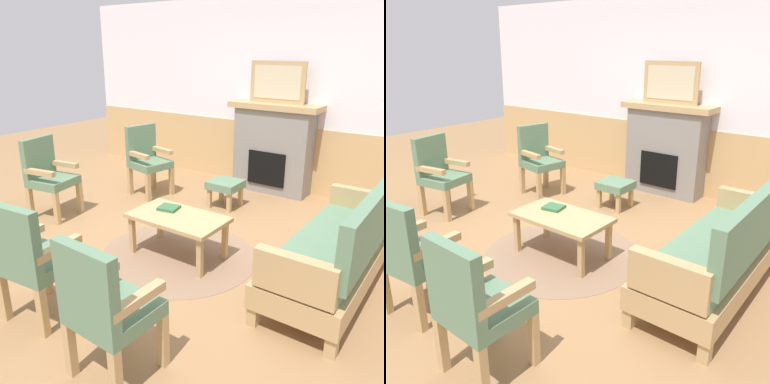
% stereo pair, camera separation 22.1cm
% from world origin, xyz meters
% --- Properties ---
extents(ground_plane, '(14.00, 14.00, 0.00)m').
position_xyz_m(ground_plane, '(0.00, 0.00, 0.00)').
color(ground_plane, '#997047').
extents(wall_back, '(7.20, 0.14, 2.70)m').
position_xyz_m(wall_back, '(0.00, 2.60, 1.31)').
color(wall_back, white).
rests_on(wall_back, ground_plane).
extents(fireplace, '(1.30, 0.44, 1.28)m').
position_xyz_m(fireplace, '(0.00, 2.35, 0.65)').
color(fireplace, gray).
rests_on(fireplace, ground_plane).
extents(framed_picture, '(0.80, 0.04, 0.56)m').
position_xyz_m(framed_picture, '(0.00, 2.35, 1.56)').
color(framed_picture, tan).
rests_on(framed_picture, fireplace).
extents(couch, '(0.70, 1.80, 0.98)m').
position_xyz_m(couch, '(1.61, 0.25, 0.40)').
color(couch, tan).
rests_on(couch, ground_plane).
extents(coffee_table, '(0.96, 0.56, 0.44)m').
position_xyz_m(coffee_table, '(0.11, -0.05, 0.39)').
color(coffee_table, tan).
rests_on(coffee_table, ground_plane).
extents(round_rug, '(1.60, 1.60, 0.01)m').
position_xyz_m(round_rug, '(0.11, -0.05, 0.00)').
color(round_rug, '#896B51').
rests_on(round_rug, ground_plane).
extents(book_on_table, '(0.23, 0.21, 0.03)m').
position_xyz_m(book_on_table, '(-0.07, 0.03, 0.46)').
color(book_on_table, '#33663D').
rests_on(book_on_table, coffee_table).
extents(footstool, '(0.40, 0.40, 0.36)m').
position_xyz_m(footstool, '(-0.21, 1.40, 0.28)').
color(footstool, tan).
rests_on(footstool, ground_plane).
extents(armchair_near_fireplace, '(0.56, 0.56, 0.98)m').
position_xyz_m(armchair_near_fireplace, '(-1.86, -0.11, 0.54)').
color(armchair_near_fireplace, tan).
rests_on(armchair_near_fireplace, ground_plane).
extents(armchair_by_window_left, '(0.56, 0.56, 0.98)m').
position_xyz_m(armchair_by_window_left, '(-1.40, 1.21, 0.54)').
color(armchair_by_window_left, tan).
rests_on(armchair_by_window_left, ground_plane).
extents(armchair_front_left, '(0.49, 0.49, 0.98)m').
position_xyz_m(armchair_front_left, '(0.75, -1.60, 0.54)').
color(armchair_front_left, tan).
rests_on(armchair_front_left, ground_plane).
extents(armchair_front_center, '(0.53, 0.53, 0.98)m').
position_xyz_m(armchair_front_center, '(-0.16, -1.50, 0.54)').
color(armchair_front_center, tan).
rests_on(armchair_front_center, ground_plane).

